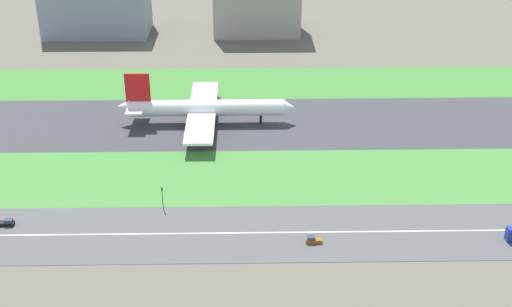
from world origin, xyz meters
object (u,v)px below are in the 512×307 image
car_2 (7,223)px  traffic_light (162,196)px  car_0 (313,240)px  airliner (203,108)px  terminal_building (96,0)px

car_2 → traffic_light: bearing=10.5°
car_0 → traffic_light: size_ratio=0.61×
airliner → terminal_building: size_ratio=1.24×
car_2 → traffic_light: traffic_light is taller
airliner → car_2: 85.60m
traffic_light → terminal_building: terminal_building is taller
airliner → traffic_light: airliner is taller
car_2 → car_0: (85.17, -10.00, 0.00)m
car_2 → car_0: same height
traffic_light → terminal_building: bearing=106.3°
traffic_light → airliner: bearing=81.7°
car_0 → car_2: bearing=-6.7°
car_2 → car_0: size_ratio=1.00×
traffic_light → car_2: bearing=-169.5°
terminal_building → car_0: bearing=-64.1°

